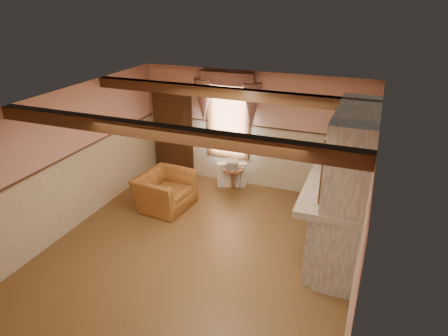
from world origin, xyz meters
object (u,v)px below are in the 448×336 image
at_px(armchair, 165,191).
at_px(bowl, 336,188).
at_px(side_table, 233,179).
at_px(mantel_clock, 341,168).
at_px(radiator, 232,175).
at_px(oil_lamp, 341,170).

height_order(armchair, bowl, bowl).
bearing_deg(side_table, bowl, -38.60).
bearing_deg(mantel_clock, armchair, -179.33).
distance_m(radiator, bowl, 3.64).
height_order(mantel_clock, oil_lamp, oil_lamp).
relative_size(side_table, mantel_clock, 2.29).
height_order(side_table, mantel_clock, mantel_clock).
distance_m(radiator, oil_lamp, 3.36).
relative_size(armchair, oil_lamp, 4.24).
bearing_deg(armchair, radiator, -27.99).
height_order(armchair, mantel_clock, mantel_clock).
bearing_deg(oil_lamp, side_table, 150.17).
height_order(armchair, oil_lamp, oil_lamp).
bearing_deg(bowl, mantel_clock, 90.00).
distance_m(armchair, oil_lamp, 3.84).
height_order(bowl, mantel_clock, mantel_clock).
bearing_deg(armchair, mantel_clock, -83.65).
relative_size(radiator, mantel_clock, 2.92).
bearing_deg(side_table, oil_lamp, -29.83).
relative_size(side_table, bowl, 1.62).
distance_m(armchair, mantel_clock, 3.83).
height_order(side_table, bowl, bowl).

